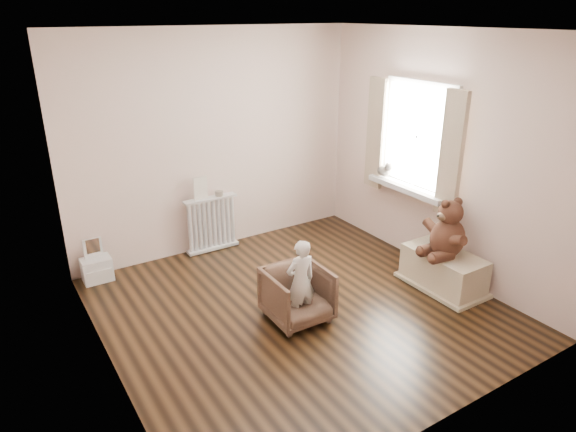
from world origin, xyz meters
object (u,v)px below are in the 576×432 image
radiator (211,221)px  toy_vanity (95,258)px  child (301,281)px  teddy_bear (448,231)px  toy_bench (443,270)px  armchair (297,295)px  plush_cat (384,169)px

radiator → toy_vanity: bearing=-178.8°
child → toy_vanity: bearing=-51.1°
toy_vanity → teddy_bear: (3.03, -2.14, 0.40)m
toy_bench → child: bearing=171.1°
armchair → child: 0.18m
plush_cat → toy_bench: bearing=-73.0°
radiator → armchair: size_ratio=1.20×
toy_bench → armchair: bearing=169.4°
radiator → armchair: radiator is taller
armchair → teddy_bear: (1.60, -0.34, 0.41)m
toy_vanity → plush_cat: 3.43m
armchair → toy_vanity: bearing=129.7°
teddy_bear → plush_cat: size_ratio=2.69×
radiator → teddy_bear: size_ratio=1.13×
child → toy_bench: child is taller
armchair → teddy_bear: bearing=-10.9°
toy_vanity → toy_bench: 3.72m
teddy_bear → toy_vanity: bearing=151.6°
child → armchair: bearing=-88.8°
plush_cat → child: bearing=-129.3°
armchair → child: child is taller
armchair → plush_cat: bearing=26.7°
child → toy_bench: bearing=172.3°
teddy_bear → toy_bench: bearing=48.2°
toy_vanity → teddy_bear: bearing=-35.3°
radiator → child: 1.88m
radiator → toy_bench: 2.73m
radiator → plush_cat: bearing=-28.2°
toy_bench → plush_cat: (0.14, 1.16, 0.80)m
toy_bench → teddy_bear: teddy_bear is taller
radiator → plush_cat: plush_cat is taller
radiator → toy_bench: bearing=-51.7°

